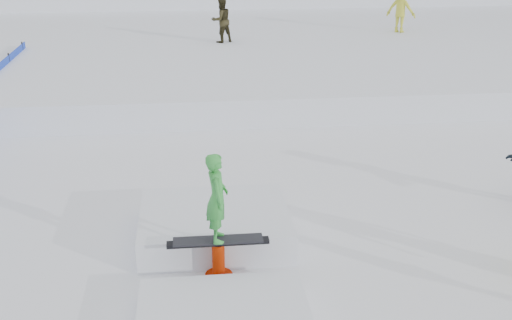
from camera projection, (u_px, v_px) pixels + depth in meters
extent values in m
plane|color=white|center=(239.00, 268.00, 10.49)|extent=(120.00, 120.00, 0.00)
cube|color=white|center=(205.00, 47.00, 25.14)|extent=(50.00, 18.00, 0.80)
cylinder|color=black|center=(10.00, 70.00, 21.02)|extent=(0.05, 0.05, 1.10)
cylinder|color=black|center=(24.00, 57.00, 22.77)|extent=(0.05, 0.05, 1.10)
imported|color=black|center=(221.00, 20.00, 23.72)|extent=(0.99, 0.91, 1.64)
imported|color=gold|center=(401.00, 9.00, 25.65)|extent=(1.37, 1.26, 1.85)
cube|color=white|center=(215.00, 225.00, 11.33)|extent=(2.60, 2.20, 0.54)
cube|color=white|center=(223.00, 313.00, 9.06)|extent=(2.40, 1.60, 0.30)
cylinder|color=#BF2E07|center=(219.00, 276.00, 10.22)|extent=(0.44, 0.44, 0.06)
cylinder|color=#BF2E07|center=(219.00, 261.00, 10.12)|extent=(0.20, 0.20, 0.60)
cube|color=black|center=(218.00, 242.00, 10.00)|extent=(1.60, 0.16, 0.06)
cube|color=black|center=(218.00, 240.00, 9.98)|extent=(1.40, 0.28, 0.03)
imported|color=green|center=(217.00, 198.00, 9.71)|extent=(0.34, 0.52, 1.42)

